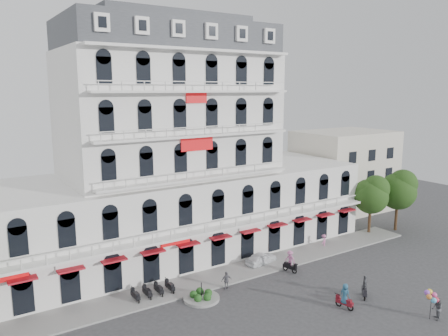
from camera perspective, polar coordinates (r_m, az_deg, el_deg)
ground at (r=37.20m, az=6.18°, el=-19.12°), size 120.00×120.00×0.00m
sidewalk at (r=43.74m, az=-1.45°, el=-14.24°), size 53.00×4.00×0.16m
main_building at (r=48.43m, az=-7.03°, el=0.38°), size 45.00×15.00×25.80m
flank_building_east at (r=68.83m, az=15.37°, el=-0.32°), size 14.00×10.00×12.00m
traffic_island at (r=39.96m, az=-2.97°, el=-16.46°), size 3.20×3.20×1.60m
parked_scooter_row at (r=41.01m, az=-9.23°, el=-16.25°), size 4.40×1.80×1.10m
tree_east_inner at (r=58.21m, az=18.71°, el=-3.19°), size 4.40×4.37×7.57m
tree_east_outer at (r=60.69m, az=21.83°, el=-2.52°), size 4.65×4.65×8.05m
parked_car at (r=47.16m, az=4.87°, el=-11.66°), size 3.97×2.16×1.28m
rider_east at (r=39.45m, az=15.51°, el=-15.81°), size 0.72×1.69×2.23m
rider_northeast at (r=41.81m, az=17.88°, el=-14.52°), size 1.31×1.30×2.12m
rider_center at (r=45.38m, az=8.61°, el=-11.87°), size 0.95×1.67×2.27m
pedestrian_mid at (r=41.56m, az=0.33°, el=-14.45°), size 1.04×0.59×1.68m
pedestrian_right at (r=52.88m, az=12.91°, el=-9.26°), size 1.15×0.96×1.55m
balloon_vendor at (r=40.20m, az=25.88°, el=-15.79°), size 1.53×1.39×2.45m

